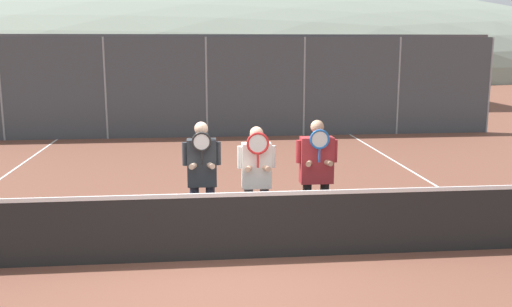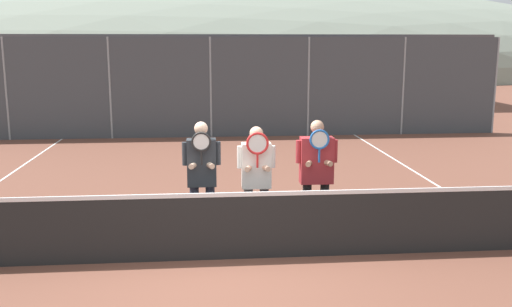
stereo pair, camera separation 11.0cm
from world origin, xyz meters
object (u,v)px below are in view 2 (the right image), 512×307
(car_left_of_center, at_px, (211,100))
(player_leftmost, at_px, (202,174))
(player_center_left, at_px, (256,175))
(car_far_left, at_px, (61,99))
(car_center, at_px, (350,97))
(player_center_right, at_px, (316,170))

(car_left_of_center, bearing_deg, player_leftmost, -91.24)
(player_center_left, bearing_deg, car_far_left, 114.68)
(car_center, bearing_deg, player_center_left, -109.96)
(player_center_left, distance_m, car_far_left, 13.62)
(player_leftmost, bearing_deg, player_center_right, 0.39)
(player_center_right, xyz_separation_m, car_left_of_center, (-1.39, 12.17, -0.18))
(car_left_of_center, distance_m, car_center, 5.08)
(player_leftmost, xyz_separation_m, player_center_left, (0.77, -0.03, -0.03))
(car_far_left, distance_m, car_center, 10.25)
(player_leftmost, relative_size, car_center, 0.40)
(car_left_of_center, height_order, car_center, car_center)
(player_center_right, relative_size, car_far_left, 0.38)
(car_left_of_center, bearing_deg, player_center_left, -87.60)
(player_center_right, xyz_separation_m, car_far_left, (-6.56, 12.33, -0.11))
(car_far_left, xyz_separation_m, car_left_of_center, (5.18, -0.16, -0.07))
(player_center_right, distance_m, car_left_of_center, 12.25)
(car_left_of_center, bearing_deg, player_center_right, -83.49)
(player_leftmost, xyz_separation_m, car_left_of_center, (0.26, 12.18, -0.17))
(player_center_right, bearing_deg, car_center, 73.60)
(player_center_left, relative_size, car_left_of_center, 0.38)
(player_center_left, relative_size, player_center_right, 0.96)
(player_center_left, bearing_deg, player_leftmost, 177.41)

